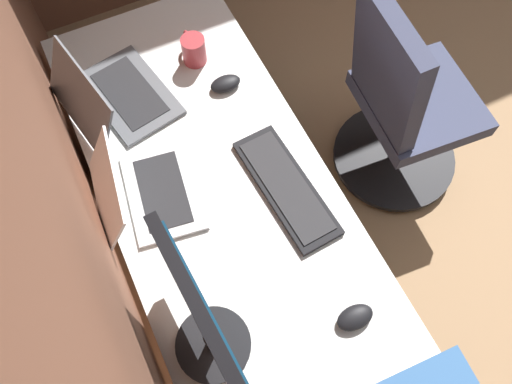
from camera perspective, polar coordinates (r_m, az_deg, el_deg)
wall_back at (r=0.93m, az=-21.52°, el=-9.51°), size 4.47×0.10×2.60m
desk at (r=1.58m, az=-1.64°, el=-5.37°), size 1.91×0.66×0.73m
drawer_pedestal at (r=2.04m, az=-7.42°, el=1.88°), size 0.40×0.51×0.69m
monitor_primary at (r=1.20m, az=-5.40°, el=-14.55°), size 0.47×0.20×0.39m
laptop_leftmost at (r=1.75m, az=-15.69°, el=10.16°), size 0.40×0.37×0.21m
laptop_left at (r=1.55m, az=-12.51°, el=0.03°), size 0.35×0.34×0.19m
keyboard_main at (r=1.56m, az=3.36°, el=0.56°), size 0.43×0.17×0.02m
mouse_main at (r=1.44m, az=10.83°, el=-13.40°), size 0.06×0.10×0.03m
mouse_spare at (r=1.76m, az=-3.38°, el=11.81°), size 0.06×0.10×0.03m
coffee_mug at (r=1.81m, az=-6.88°, el=15.29°), size 0.12×0.08×0.10m
office_chair at (r=2.13m, az=15.76°, el=8.81°), size 0.56×0.57×0.97m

